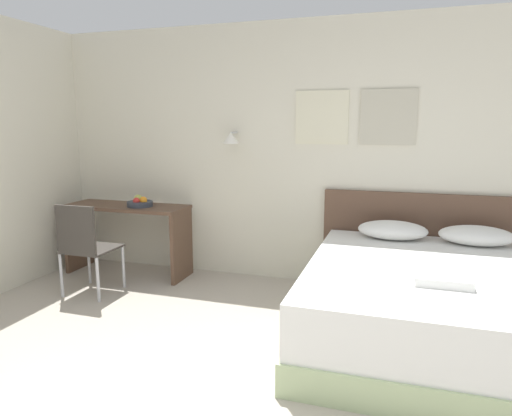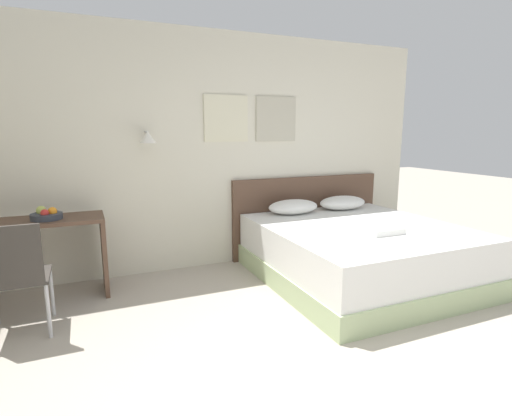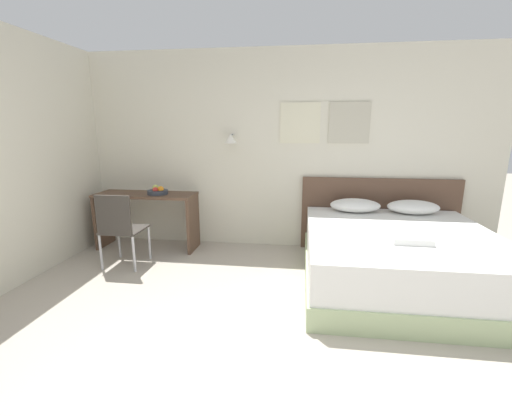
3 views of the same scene
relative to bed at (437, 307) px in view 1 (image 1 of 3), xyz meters
name	(u,v)px [view 1 (image 1 of 3)]	position (x,y,z in m)	size (l,w,h in m)	color
wall_back	(288,154)	(-1.42, 1.13, 1.04)	(5.90, 0.31, 2.65)	beige
bed	(437,307)	(0.00, 0.00, 0.00)	(1.92, 2.09, 0.59)	#B2C693
headboard	(430,245)	(0.00, 1.07, 0.20)	(2.04, 0.06, 0.99)	brown
pillow_left	(393,230)	(-0.35, 0.81, 0.38)	(0.62, 0.37, 0.17)	white
pillow_right	(476,236)	(0.35, 0.81, 0.38)	(0.62, 0.37, 0.17)	white
folded_towel_near_foot	(442,278)	(-0.01, -0.31, 0.33)	(0.36, 0.32, 0.06)	white
desk	(127,225)	(-3.13, 0.76, 0.25)	(1.35, 0.48, 0.77)	brown
desk_chair	(84,243)	(-3.14, 0.04, 0.24)	(0.45, 0.45, 0.90)	#3D3833
fruit_bowl	(140,203)	(-2.95, 0.73, 0.52)	(0.27, 0.27, 0.12)	#333842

